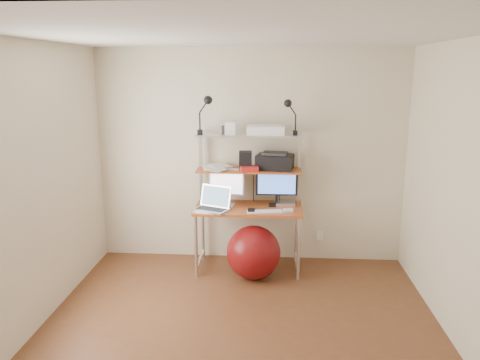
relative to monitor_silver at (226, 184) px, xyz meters
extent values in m
plane|color=brown|center=(0.25, -1.52, -0.98)|extent=(3.60, 3.60, 0.00)
plane|color=silver|center=(0.25, -1.52, 1.52)|extent=(3.60, 3.60, 0.00)
plane|color=beige|center=(0.25, 0.28, 0.27)|extent=(3.60, 0.00, 3.60)
plane|color=beige|center=(0.25, -3.32, 0.27)|extent=(3.60, 0.00, 3.60)
plane|color=beige|center=(-1.55, -1.52, 0.27)|extent=(0.00, 3.60, 3.60)
plane|color=beige|center=(2.05, -1.52, 0.27)|extent=(0.00, 3.60, 3.60)
cube|color=#C25A25|center=(0.25, -0.08, -0.26)|extent=(1.20, 0.60, 0.03)
cylinder|color=silver|center=(-0.31, -0.34, -0.63)|extent=(0.04, 0.04, 0.71)
cylinder|color=silver|center=(-0.31, 0.18, -0.63)|extent=(0.04, 0.04, 0.71)
cylinder|color=silver|center=(0.81, -0.34, -0.63)|extent=(0.04, 0.04, 0.71)
cylinder|color=silver|center=(0.81, 0.18, -0.63)|extent=(0.04, 0.04, 0.71)
cube|color=silver|center=(-0.32, 0.18, 0.17)|extent=(0.03, 0.04, 0.84)
cube|color=silver|center=(0.82, 0.18, 0.17)|extent=(0.03, 0.04, 0.84)
cube|color=#C25A25|center=(0.25, 0.05, 0.16)|extent=(1.18, 0.34, 0.02)
cube|color=silver|center=(0.25, 0.05, 0.56)|extent=(1.18, 0.34, 0.02)
cube|color=white|center=(1.10, 0.27, -0.68)|extent=(0.08, 0.01, 0.12)
cube|color=silver|center=(0.00, -0.02, -0.24)|extent=(0.20, 0.17, 0.01)
cylinder|color=silver|center=(0.00, 0.00, -0.18)|extent=(0.03, 0.03, 0.10)
cube|color=silver|center=(0.00, 0.00, 0.03)|extent=(0.41, 0.09, 0.31)
plane|color=white|center=(0.00, -0.02, 0.03)|extent=(0.37, 0.05, 0.37)
cube|color=black|center=(0.57, 0.01, -0.24)|extent=(0.17, 0.13, 0.01)
cylinder|color=black|center=(0.57, 0.03, -0.18)|extent=(0.03, 0.03, 0.10)
cube|color=black|center=(0.57, 0.03, 0.02)|extent=(0.47, 0.04, 0.28)
plane|color=#4579EA|center=(0.57, 0.01, 0.02)|extent=(0.42, 0.01, 0.42)
cube|color=silver|center=(-0.14, -0.22, -0.24)|extent=(0.44, 0.38, 0.02)
cube|color=#29292B|center=(-0.14, -0.22, -0.22)|extent=(0.35, 0.27, 0.00)
cube|color=silver|center=(-0.09, -0.10, -0.11)|extent=(0.37, 0.21, 0.24)
plane|color=#6B8CB3|center=(-0.09, -0.10, -0.11)|extent=(0.34, 0.21, 0.32)
cube|color=white|center=(0.44, -0.25, -0.24)|extent=(0.40, 0.17, 0.01)
cube|color=white|center=(0.70, -0.21, -0.23)|extent=(0.11, 0.08, 0.03)
cube|color=silver|center=(0.67, 0.04, -0.22)|extent=(0.22, 0.22, 0.04)
cube|color=black|center=(0.29, -0.22, -0.24)|extent=(0.08, 0.15, 0.01)
cube|color=black|center=(0.54, 0.07, 0.25)|extent=(0.45, 0.34, 0.16)
cube|color=#29292B|center=(0.54, 0.07, 0.35)|extent=(0.31, 0.25, 0.03)
cube|color=black|center=(0.21, 0.02, 0.27)|extent=(0.15, 0.15, 0.21)
cube|color=red|center=(0.26, -0.05, 0.19)|extent=(0.22, 0.17, 0.05)
cube|color=white|center=(0.44, 0.05, 0.61)|extent=(0.41, 0.27, 0.09)
cube|color=silver|center=(0.44, 0.05, 0.67)|extent=(0.35, 0.21, 0.02)
cube|color=white|center=(0.04, 0.02, 0.63)|extent=(0.12, 0.10, 0.13)
cube|color=#29292B|center=(-0.01, 0.07, 0.61)|extent=(0.10, 0.10, 0.09)
cube|color=black|center=(-0.29, -0.03, 0.59)|extent=(0.05, 0.06, 0.05)
cylinder|color=black|center=(-0.29, -0.03, 0.71)|extent=(0.02, 0.02, 0.19)
sphere|color=black|center=(-0.19, -0.04, 0.94)|extent=(0.09, 0.09, 0.09)
cube|color=black|center=(0.76, 0.01, 0.59)|extent=(0.05, 0.06, 0.05)
cylinder|color=black|center=(0.76, 0.01, 0.70)|extent=(0.02, 0.02, 0.17)
sphere|color=black|center=(0.67, 0.00, 0.91)|extent=(0.09, 0.09, 0.09)
sphere|color=maroon|center=(0.32, -0.32, -0.69)|extent=(0.59, 0.59, 0.59)
cube|color=white|center=(-0.16, 0.07, 0.17)|extent=(0.25, 0.31, 0.00)
cube|color=white|center=(-0.09, 0.00, 0.17)|extent=(0.32, 0.35, 0.00)
cube|color=white|center=(-0.18, 0.09, 0.18)|extent=(0.26, 0.32, 0.00)
cube|color=white|center=(-0.10, 0.03, 0.18)|extent=(0.21, 0.28, 0.00)
cube|color=white|center=(-0.16, 0.05, 0.19)|extent=(0.29, 0.33, 0.00)
cube|color=white|center=(-0.08, 0.11, 0.19)|extent=(0.32, 0.35, 0.00)
camera|label=1|loc=(0.50, -5.13, 1.26)|focal=35.00mm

